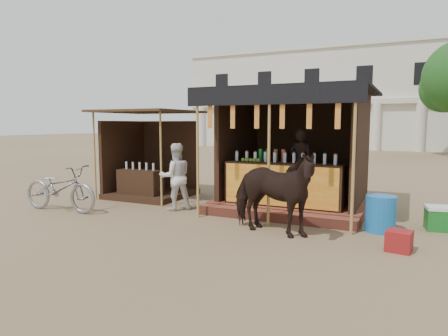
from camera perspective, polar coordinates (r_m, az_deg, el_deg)
name	(u,v)px	position (r m, az deg, el deg)	size (l,w,h in m)	color
ground	(185,239)	(7.16, -5.57, -10.07)	(120.00, 120.00, 0.00)	#846B4C
main_stall	(294,166)	(9.64, 9.92, 0.32)	(3.60, 3.61, 2.78)	#984431
secondary_stall	(147,166)	(11.39, -10.95, 0.33)	(2.40, 2.40, 2.38)	#331F12
cow	(272,193)	(7.29, 6.82, -3.52)	(0.84, 1.84, 1.55)	black
motorbike	(60,188)	(9.98, -22.39, -2.67)	(0.72, 2.05, 1.08)	gray
bystander	(176,177)	(9.42, -6.94, -1.24)	(0.76, 0.59, 1.57)	silver
blue_barrel	(380,214)	(8.08, 21.44, -6.09)	(0.56, 0.56, 0.69)	#1767B3
red_crate	(399,241)	(7.02, 23.72, -9.52)	(0.37, 0.36, 0.33)	maroon
cooler	(444,218)	(8.70, 28.89, -6.33)	(0.70, 0.54, 0.46)	#176B21
background_building	(344,101)	(36.31, 16.72, 9.17)	(26.00, 7.45, 8.18)	silver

